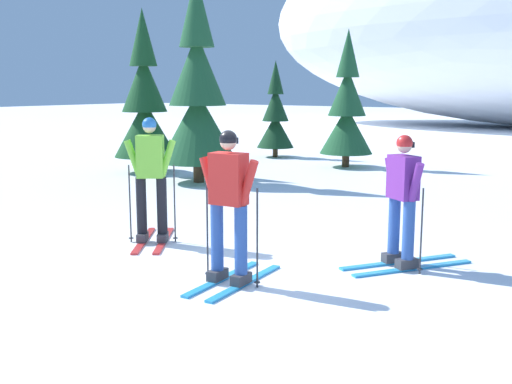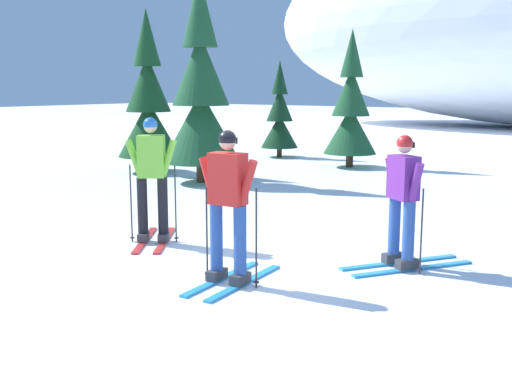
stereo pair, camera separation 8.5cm
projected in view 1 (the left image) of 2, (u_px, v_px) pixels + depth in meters
name	position (u px, v px, depth m)	size (l,w,h in m)	color
ground_plane	(238.00, 273.00, 7.68)	(120.00, 120.00, 0.00)	white
skier_lime_jacket	(151.00, 178.00, 9.02)	(1.22, 1.52, 1.86)	red
skier_red_jacket	(229.00, 204.00, 7.11)	(0.79, 1.58, 1.81)	#2893CC
skier_purple_jacket	(403.00, 200.00, 7.80)	(1.31, 1.69, 1.70)	#2893CC
pine_tree_far_left	(145.00, 105.00, 16.46)	(1.67, 1.67, 4.32)	#47301E
pine_tree_center_left	(275.00, 117.00, 20.18)	(1.21, 1.21, 3.13)	#47301E
pine_tree_center_right	(198.00, 97.00, 14.67)	(1.89, 1.89, 4.91)	#47301E
pine_tree_far_right	(347.00, 110.00, 17.60)	(1.51, 1.51, 3.90)	#47301E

